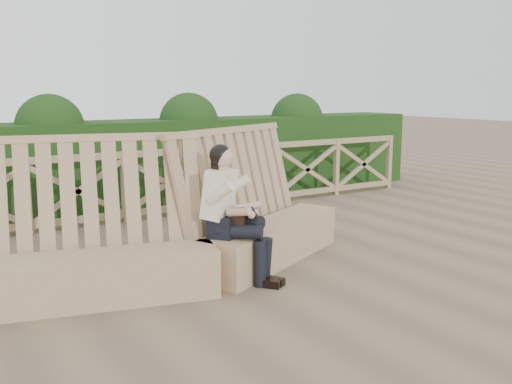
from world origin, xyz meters
TOP-DOWN VIEW (x-y plane):
  - ground at (0.00, 0.00)m, footprint 60.00×60.00m
  - bench at (-1.05, 0.50)m, footprint 4.59×1.70m
  - woman at (-0.71, 0.19)m, footprint 0.75×0.89m
  - guardrail at (0.00, 3.50)m, footprint 10.10×0.09m
  - hedge at (0.00, 4.70)m, footprint 12.00×1.20m

SIDE VIEW (x-z plane):
  - ground at x=0.00m, z-range 0.00..0.00m
  - bench at x=-1.05m, z-range -0.40..1.22m
  - guardrail at x=0.00m, z-range 0.00..1.10m
  - hedge at x=0.00m, z-range 0.00..1.50m
  - woman at x=-0.71m, z-range 0.06..1.54m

